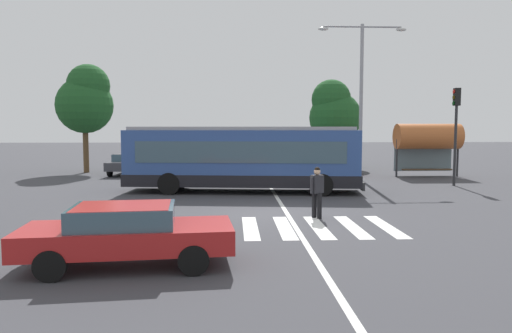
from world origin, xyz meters
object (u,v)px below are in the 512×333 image
(parked_car_silver, at_px, (256,162))
(background_tree_right, at_px, (334,112))
(parked_car_charcoal, at_px, (130,163))
(parked_car_red, at_px, (339,162))
(twin_arm_street_lamp, at_px, (361,84))
(foreground_sedan, at_px, (127,232))
(parked_car_white, at_px, (175,163))
(bus_stop_shelter, at_px, (428,137))
(pedestrian_crossing_street, at_px, (317,189))
(traffic_light_far_corner, at_px, (456,121))
(background_tree_left, at_px, (86,100))
(city_transit_bus, at_px, (243,158))
(parked_car_black, at_px, (213,163))
(parked_car_teal, at_px, (296,162))

(parked_car_silver, relative_size, background_tree_right, 0.70)
(parked_car_charcoal, height_order, parked_car_red, same)
(parked_car_charcoal, xyz_separation_m, twin_arm_street_lamp, (13.99, -3.79, 4.73))
(parked_car_red, bearing_deg, foreground_sedan, -114.53)
(parked_car_white, bearing_deg, bus_stop_shelter, -7.47)
(bus_stop_shelter, distance_m, background_tree_right, 8.24)
(parked_car_silver, bearing_deg, pedestrian_crossing_street, -85.03)
(traffic_light_far_corner, distance_m, bus_stop_shelter, 4.56)
(parked_car_charcoal, height_order, background_tree_left, background_tree_left)
(city_transit_bus, distance_m, parked_car_red, 10.51)
(parked_car_charcoal, height_order, parked_car_silver, same)
(pedestrian_crossing_street, xyz_separation_m, background_tree_right, (4.75, 19.67, 3.19))
(parked_car_charcoal, bearing_deg, parked_car_black, -4.06)
(traffic_light_far_corner, bearing_deg, parked_car_silver, 146.95)
(parked_car_silver, height_order, background_tree_right, background_tree_right)
(parked_car_charcoal, distance_m, bus_stop_shelter, 18.78)
(parked_car_black, bearing_deg, city_transit_bus, -78.28)
(parked_car_white, height_order, traffic_light_far_corner, traffic_light_far_corner)
(parked_car_black, relative_size, background_tree_right, 0.68)
(parked_car_red, xyz_separation_m, traffic_light_far_corner, (4.61, -6.40, 2.60))
(parked_car_silver, xyz_separation_m, parked_car_teal, (2.63, 0.04, 0.00))
(pedestrian_crossing_street, distance_m, parked_car_teal, 15.07)
(parked_car_teal, relative_size, traffic_light_far_corner, 0.92)
(bus_stop_shelter, bearing_deg, twin_arm_street_lamp, -162.31)
(foreground_sedan, xyz_separation_m, parked_car_black, (1.04, 20.14, 0.00))
(parked_car_teal, distance_m, traffic_light_far_corner, 10.21)
(pedestrian_crossing_street, relative_size, bus_stop_shelter, 0.44)
(city_transit_bus, relative_size, pedestrian_crossing_street, 6.47)
(city_transit_bus, relative_size, background_tree_left, 1.54)
(city_transit_bus, relative_size, parked_car_teal, 2.40)
(parked_car_charcoal, distance_m, parked_car_silver, 8.15)
(parked_car_white, distance_m, traffic_light_far_corner, 16.77)
(twin_arm_street_lamp, bearing_deg, bus_stop_shelter, 17.69)
(foreground_sedan, bearing_deg, traffic_light_far_corner, 44.87)
(parked_car_teal, xyz_separation_m, traffic_light_far_corner, (7.38, -6.55, 2.60))
(background_tree_left, bearing_deg, parked_car_teal, -6.89)
(foreground_sedan, distance_m, twin_arm_street_lamp, 19.88)
(parked_car_silver, bearing_deg, bus_stop_shelter, -11.21)
(parked_car_white, bearing_deg, parked_car_charcoal, 174.55)
(city_transit_bus, bearing_deg, parked_car_black, 101.72)
(city_transit_bus, distance_m, parked_car_white, 9.38)
(foreground_sedan, distance_m, parked_car_silver, 20.61)
(parked_car_white, xyz_separation_m, background_tree_right, (11.28, 4.71, 3.39))
(parked_car_silver, bearing_deg, city_transit_bus, -97.11)
(background_tree_left, bearing_deg, background_tree_right, 9.77)
(parked_car_white, bearing_deg, twin_arm_street_lamp, -17.58)
(parked_car_black, height_order, parked_car_teal, same)
(bus_stop_shelter, bearing_deg, traffic_light_far_corner, -95.20)
(city_transit_bus, xyz_separation_m, background_tree_right, (7.09, 13.07, 2.57))
(bus_stop_shelter, bearing_deg, background_tree_right, 122.84)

